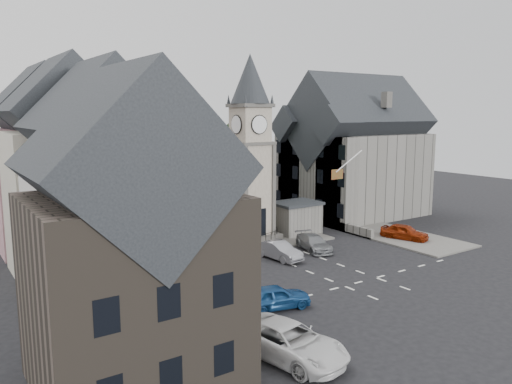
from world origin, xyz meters
TOP-DOWN VIEW (x-y plane):
  - ground at (0.00, 0.00)m, footprint 120.00×120.00m
  - pavement_west at (-12.50, 6.00)m, footprint 6.00×30.00m
  - pavement_east at (12.00, 8.00)m, footprint 6.00×26.00m
  - central_island at (1.50, 8.00)m, footprint 10.00×8.00m
  - road_markings at (0.00, -5.50)m, footprint 20.00×8.00m
  - clock_tower at (0.00, 7.99)m, footprint 4.86×4.86m
  - stone_shelter at (4.80, 7.50)m, footprint 4.30×3.30m
  - town_tree at (2.00, 13.00)m, footprint 7.20×7.20m
  - warning_sign_post at (-3.20, 5.43)m, footprint 0.70×0.19m
  - terrace_pink at (-15.50, 16.00)m, footprint 8.10×7.60m
  - terrace_cream at (-15.50, 8.00)m, footprint 8.10×7.60m
  - terrace_tudor at (-15.50, 0.00)m, footprint 8.10×7.60m
  - building_sw_stone at (-17.00, -9.00)m, footprint 8.60×7.60m
  - backdrop_west at (-12.00, 28.00)m, footprint 20.00×10.00m
  - east_building at (15.59, 11.00)m, footprint 14.40×11.40m
  - east_boundary_wall at (9.20, 10.00)m, footprint 0.40×16.00m
  - flagpole at (8.00, 4.00)m, footprint 3.68×0.10m
  - car_west_blue at (-7.50, -6.00)m, footprint 4.43×2.53m
  - car_west_silver at (-7.98, 5.41)m, footprint 3.89×3.54m
  - car_west_grey at (-11.50, 6.28)m, footprint 5.00×4.67m
  - car_island_silver at (-1.39, 1.85)m, footprint 1.90×4.34m
  - car_island_east at (2.50, 2.26)m, footprint 2.87×4.74m
  - car_east_red at (11.50, 0.33)m, footprint 2.93×4.52m
  - van_sw_white at (-10.51, -11.15)m, footprint 3.87×6.35m
  - pedestrian at (10.10, 6.60)m, footprint 0.73×0.69m

SIDE VIEW (x-z plane):
  - ground at x=0.00m, z-range 0.00..0.00m
  - road_markings at x=0.00m, z-range 0.00..0.01m
  - pavement_west at x=-12.50m, z-range 0.00..0.14m
  - pavement_east at x=12.00m, z-range 0.00..0.14m
  - central_island at x=1.50m, z-range 0.00..0.16m
  - east_boundary_wall at x=9.20m, z-range 0.00..0.90m
  - car_island_east at x=2.50m, z-range 0.00..1.28m
  - car_west_silver at x=-7.98m, z-range 0.00..1.29m
  - car_west_grey at x=-11.50m, z-range 0.00..1.31m
  - car_island_silver at x=-1.39m, z-range 0.00..1.39m
  - car_west_blue at x=-7.50m, z-range 0.00..1.42m
  - car_east_red at x=11.50m, z-range 0.00..1.43m
  - van_sw_white at x=-10.51m, z-range 0.00..1.64m
  - pedestrian at x=10.10m, z-range 0.00..1.68m
  - stone_shelter at x=4.80m, z-range 0.01..3.09m
  - warning_sign_post at x=-3.20m, z-range 0.60..3.45m
  - backdrop_west at x=-12.00m, z-range 0.00..8.00m
  - building_sw_stone at x=-17.00m, z-range 0.15..10.55m
  - terrace_tudor at x=-15.50m, z-range 0.19..12.19m
  - east_building at x=15.59m, z-range -0.04..12.56m
  - terrace_pink at x=-15.50m, z-range 0.18..12.98m
  - terrace_cream at x=-15.50m, z-range 0.18..12.98m
  - town_tree at x=2.00m, z-range 1.57..12.37m
  - flagpole at x=8.00m, z-range 5.63..8.37m
  - clock_tower at x=0.00m, z-range 0.00..16.25m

